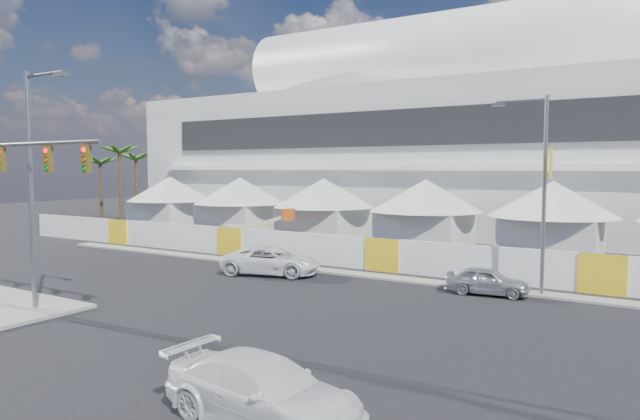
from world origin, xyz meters
The scene contains 12 objects.
ground centered at (0.00, 0.00, 0.00)m, with size 160.00×160.00×0.00m, color black.
stadium centered at (8.71, 41.50, 9.45)m, with size 80.00×24.80×21.98m.
tent_row centered at (0.50, 24.00, 3.15)m, with size 53.40×8.40×5.40m.
hoarding_fence centered at (6.00, 14.50, 1.00)m, with size 70.00×0.25×2.00m, color white.
palm_cluster centered at (-33.46, 29.50, 6.88)m, with size 10.60×10.60×8.55m.
sedan_silver centered at (13.16, 11.37, 0.68)m, with size 4.01×1.61×1.36m, color #B7B8BC.
pickup_curb centered at (0.87, 10.08, 0.81)m, with size 5.82×2.68×1.62m, color white.
pickup_near centered at (12.42, -5.81, 0.80)m, with size 5.51×2.24×1.60m, color white.
lot_car_c centered at (-12.26, 19.08, 0.67)m, with size 4.59×1.87×1.33m, color #B9B9BE.
streetlight_median centered at (-2.50, -2.32, 6.01)m, with size 2.82×0.28×10.21m.
streetlight_curb centered at (15.28, 12.50, 5.65)m, with size 2.88×0.65×9.74m.
boom_lift centered at (-6.94, 16.60, 0.87)m, with size 6.59×2.64×3.22m.
Camera 1 is at (20.74, -16.64, 6.24)m, focal length 32.00 mm.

